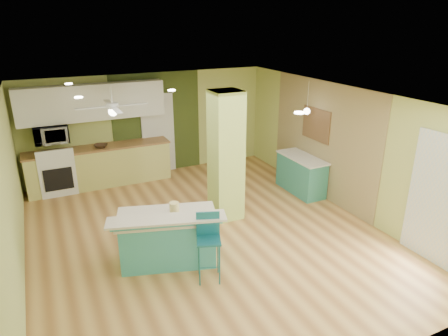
{
  "coord_description": "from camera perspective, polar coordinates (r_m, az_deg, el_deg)",
  "views": [
    {
      "loc": [
        -2.46,
        -5.92,
        3.7
      ],
      "look_at": [
        0.56,
        0.4,
        1.07
      ],
      "focal_mm": 32.0,
      "sensor_mm": 36.0,
      "label": 1
    }
  ],
  "objects": [
    {
      "name": "kitchen_run",
      "position": [
        9.75,
        -17.22,
        0.29
      ],
      "size": [
        3.25,
        0.63,
        0.94
      ],
      "color": "#C8C669",
      "rests_on": "floor"
    },
    {
      "name": "stove",
      "position": [
        9.68,
        -22.74,
        -0.64
      ],
      "size": [
        0.76,
        0.66,
        1.08
      ],
      "color": "white",
      "rests_on": "floor"
    },
    {
      "name": "fruit_bowl",
      "position": [
        9.52,
        -17.18,
        3.04
      ],
      "size": [
        0.39,
        0.39,
        0.08
      ],
      "primitive_type": "imported",
      "rotation": [
        0.0,
        0.0,
        -0.3
      ],
      "color": "#3D2718",
      "rests_on": "kitchen_run"
    },
    {
      "name": "ceiling",
      "position": [
        6.52,
        -2.98,
        10.01
      ],
      "size": [
        6.0,
        7.0,
        0.01
      ],
      "primitive_type": "cube",
      "color": "white",
      "rests_on": "wall_back"
    },
    {
      "name": "column",
      "position": [
        7.55,
        0.28,
        1.65
      ],
      "size": [
        0.55,
        0.55,
        2.5
      ],
      "primitive_type": "cube",
      "color": "#B9D261",
      "rests_on": "floor"
    },
    {
      "name": "floor",
      "position": [
        7.41,
        -2.62,
        -9.44
      ],
      "size": [
        6.0,
        7.0,
        0.01
      ],
      "primitive_type": "cube",
      "color": "#9E6737",
      "rests_on": "ground"
    },
    {
      "name": "side_counter",
      "position": [
        9.13,
        10.94,
        -0.87
      ],
      "size": [
        0.55,
        1.29,
        0.83
      ],
      "color": "teal",
      "rests_on": "floor"
    },
    {
      "name": "bar_stool",
      "position": [
        5.95,
        -2.25,
        -9.67
      ],
      "size": [
        0.45,
        0.45,
        1.05
      ],
      "rotation": [
        0.0,
        0.0,
        -0.35
      ],
      "color": "#1C6B7E",
      "rests_on": "floor"
    },
    {
      "name": "interior_door",
      "position": [
        10.12,
        -9.39,
        4.85
      ],
      "size": [
        0.82,
        0.05,
        2.0
      ],
      "primitive_type": "cube",
      "color": "silver",
      "rests_on": "floor"
    },
    {
      "name": "upper_cabinets",
      "position": [
        9.48,
        -18.28,
        8.93
      ],
      "size": [
        3.2,
        0.34,
        0.8
      ],
      "primitive_type": "cube",
      "color": "white",
      "rests_on": "wall_back"
    },
    {
      "name": "wall_front",
      "position": [
        4.23,
        16.78,
        -15.83
      ],
      "size": [
        6.0,
        0.01,
        2.5
      ],
      "primitive_type": "cube",
      "color": "#BAC66A",
      "rests_on": "floor"
    },
    {
      "name": "wood_panel",
      "position": [
        8.84,
        13.79,
        3.91
      ],
      "size": [
        0.02,
        3.4,
        2.5
      ],
      "primitive_type": "cube",
      "color": "#8A754F",
      "rests_on": "floor"
    },
    {
      "name": "wall_right",
      "position": [
        8.42,
        16.42,
        2.82
      ],
      "size": [
        0.01,
        7.0,
        2.5
      ],
      "primitive_type": "cube",
      "color": "#BAC66A",
      "rests_on": "floor"
    },
    {
      "name": "french_door",
      "position": [
        7.04,
        28.35,
        -4.14
      ],
      "size": [
        0.04,
        1.08,
        2.1
      ],
      "primitive_type": "cube",
      "color": "silver",
      "rests_on": "floor"
    },
    {
      "name": "pendant_lamp",
      "position": [
        8.6,
        11.75,
        7.98
      ],
      "size": [
        0.14,
        0.14,
        0.69
      ],
      "color": "silver",
      "rests_on": "ceiling"
    },
    {
      "name": "microwave",
      "position": [
        9.42,
        -23.48,
        4.43
      ],
      "size": [
        0.7,
        0.48,
        0.39
      ],
      "primitive_type": "imported",
      "color": "silver",
      "rests_on": "wall_back"
    },
    {
      "name": "olive_accent",
      "position": [
        10.08,
        -9.51,
        6.25
      ],
      "size": [
        2.2,
        0.02,
        2.5
      ],
      "primitive_type": "cube",
      "color": "#3A491D",
      "rests_on": "floor"
    },
    {
      "name": "wall_decor",
      "position": [
        8.9,
        13.04,
        6.09
      ],
      "size": [
        0.03,
        0.9,
        0.7
      ],
      "primitive_type": "cube",
      "color": "brown",
      "rests_on": "wood_panel"
    },
    {
      "name": "ceiling_fan",
      "position": [
        8.2,
        -15.65,
        8.43
      ],
      "size": [
        1.41,
        1.41,
        0.61
      ],
      "color": "silver",
      "rests_on": "ceiling"
    },
    {
      "name": "wall_back",
      "position": [
        10.05,
        -10.64,
        6.13
      ],
      "size": [
        6.0,
        0.01,
        2.5
      ],
      "primitive_type": "cube",
      "color": "#BAC66A",
      "rests_on": "floor"
    },
    {
      "name": "peninsula",
      "position": [
        6.51,
        -8.02,
        -9.74
      ],
      "size": [
        1.85,
        1.36,
        0.94
      ],
      "rotation": [
        0.0,
        0.0,
        -0.29
      ],
      "color": "teal",
      "rests_on": "floor"
    },
    {
      "name": "canister",
      "position": [
        6.38,
        -7.11,
        -5.61
      ],
      "size": [
        0.15,
        0.15,
        0.17
      ],
      "primitive_type": "cylinder",
      "color": "yellow",
      "rests_on": "peninsula"
    },
    {
      "name": "wall_left",
      "position": [
        6.43,
        -28.35,
        -4.42
      ],
      "size": [
        0.01,
        7.0,
        2.5
      ],
      "primitive_type": "cube",
      "color": "#BAC66A",
      "rests_on": "floor"
    }
  ]
}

